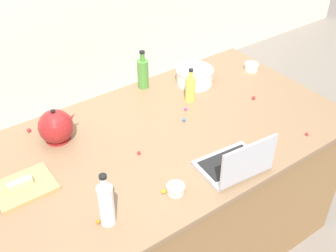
{
  "coord_description": "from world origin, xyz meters",
  "views": [
    {
      "loc": [
        -1.02,
        -1.42,
        2.26
      ],
      "look_at": [
        0.0,
        0.0,
        0.95
      ],
      "focal_mm": 44.64,
      "sensor_mm": 36.0,
      "label": 1
    }
  ],
  "objects_px": {
    "bottle_vinegar": "(106,204)",
    "ramekin_small": "(252,67)",
    "ramekin_medium": "(176,189)",
    "bottle_oil": "(190,88)",
    "kettle": "(56,127)",
    "cutting_board": "(24,187)",
    "mixing_bowl_large": "(195,76)",
    "butter_stick_left": "(20,184)",
    "laptop": "(236,164)",
    "bottle_olive": "(143,73)"
  },
  "relations": [
    {
      "from": "mixing_bowl_large",
      "to": "butter_stick_left",
      "type": "distance_m",
      "value": 1.25
    },
    {
      "from": "cutting_board",
      "to": "ramekin_small",
      "type": "distance_m",
      "value": 1.62
    },
    {
      "from": "laptop",
      "to": "bottle_olive",
      "type": "height_order",
      "value": "bottle_olive"
    },
    {
      "from": "butter_stick_left",
      "to": "bottle_vinegar",
      "type": "bearing_deg",
      "value": -59.64
    },
    {
      "from": "butter_stick_left",
      "to": "ramekin_small",
      "type": "bearing_deg",
      "value": 6.61
    },
    {
      "from": "mixing_bowl_large",
      "to": "bottle_olive",
      "type": "relative_size",
      "value": 0.97
    },
    {
      "from": "kettle",
      "to": "butter_stick_left",
      "type": "relative_size",
      "value": 1.94
    },
    {
      "from": "bottle_vinegar",
      "to": "bottle_olive",
      "type": "distance_m",
      "value": 1.08
    },
    {
      "from": "kettle",
      "to": "bottle_olive",
      "type": "bearing_deg",
      "value": 15.62
    },
    {
      "from": "kettle",
      "to": "ramekin_medium",
      "type": "relative_size",
      "value": 2.61
    },
    {
      "from": "kettle",
      "to": "ramekin_small",
      "type": "relative_size",
      "value": 2.29
    },
    {
      "from": "bottle_vinegar",
      "to": "cutting_board",
      "type": "distance_m",
      "value": 0.46
    },
    {
      "from": "kettle",
      "to": "laptop",
      "type": "bearing_deg",
      "value": -51.07
    },
    {
      "from": "kettle",
      "to": "ramekin_small",
      "type": "xyz_separation_m",
      "value": [
        1.34,
        -0.06,
        -0.06
      ]
    },
    {
      "from": "butter_stick_left",
      "to": "ramekin_small",
      "type": "distance_m",
      "value": 1.64
    },
    {
      "from": "laptop",
      "to": "kettle",
      "type": "relative_size",
      "value": 1.54
    },
    {
      "from": "laptop",
      "to": "bottle_oil",
      "type": "bearing_deg",
      "value": 71.46
    },
    {
      "from": "bottle_vinegar",
      "to": "ramekin_medium",
      "type": "distance_m",
      "value": 0.34
    },
    {
      "from": "bottle_oil",
      "to": "kettle",
      "type": "bearing_deg",
      "value": 172.1
    },
    {
      "from": "laptop",
      "to": "mixing_bowl_large",
      "type": "relative_size",
      "value": 1.4
    },
    {
      "from": "laptop",
      "to": "mixing_bowl_large",
      "type": "distance_m",
      "value": 0.83
    },
    {
      "from": "bottle_olive",
      "to": "kettle",
      "type": "distance_m",
      "value": 0.67
    },
    {
      "from": "butter_stick_left",
      "to": "bottle_olive",
      "type": "bearing_deg",
      "value": 24.65
    },
    {
      "from": "bottle_vinegar",
      "to": "ramekin_small",
      "type": "xyz_separation_m",
      "value": [
        1.4,
        0.58,
        -0.08
      ]
    },
    {
      "from": "bottle_vinegar",
      "to": "ramekin_medium",
      "type": "bearing_deg",
      "value": -5.01
    },
    {
      "from": "laptop",
      "to": "ramekin_small",
      "type": "bearing_deg",
      "value": 41.01
    },
    {
      "from": "butter_stick_left",
      "to": "laptop",
      "type": "bearing_deg",
      "value": -28.54
    },
    {
      "from": "bottle_vinegar",
      "to": "ramekin_small",
      "type": "distance_m",
      "value": 1.52
    },
    {
      "from": "mixing_bowl_large",
      "to": "ramekin_medium",
      "type": "xyz_separation_m",
      "value": [
        -0.66,
        -0.7,
        -0.03
      ]
    },
    {
      "from": "bottle_vinegar",
      "to": "ramekin_small",
      "type": "bearing_deg",
      "value": 22.47
    },
    {
      "from": "mixing_bowl_large",
      "to": "bottle_oil",
      "type": "xyz_separation_m",
      "value": [
        -0.14,
        -0.14,
        0.03
      ]
    },
    {
      "from": "ramekin_small",
      "to": "ramekin_medium",
      "type": "distance_m",
      "value": 1.23
    },
    {
      "from": "bottle_olive",
      "to": "cutting_board",
      "type": "xyz_separation_m",
      "value": [
        -0.92,
        -0.43,
        -0.09
      ]
    },
    {
      "from": "ramekin_small",
      "to": "kettle",
      "type": "bearing_deg",
      "value": 177.5
    },
    {
      "from": "bottle_oil",
      "to": "bottle_vinegar",
      "type": "bearing_deg",
      "value": -147.95
    },
    {
      "from": "kettle",
      "to": "ramekin_medium",
      "type": "bearing_deg",
      "value": -68.09
    },
    {
      "from": "ramekin_medium",
      "to": "laptop",
      "type": "bearing_deg",
      "value": -9.67
    },
    {
      "from": "laptop",
      "to": "bottle_oil",
      "type": "height_order",
      "value": "laptop"
    },
    {
      "from": "mixing_bowl_large",
      "to": "ramekin_medium",
      "type": "bearing_deg",
      "value": -133.56
    },
    {
      "from": "bottle_olive",
      "to": "ramekin_medium",
      "type": "relative_size",
      "value": 2.97
    },
    {
      "from": "laptop",
      "to": "bottle_olive",
      "type": "distance_m",
      "value": 0.9
    },
    {
      "from": "mixing_bowl_large",
      "to": "cutting_board",
      "type": "xyz_separation_m",
      "value": [
        -1.2,
        -0.28,
        -0.04
      ]
    },
    {
      "from": "bottle_vinegar",
      "to": "bottle_oil",
      "type": "height_order",
      "value": "bottle_vinegar"
    },
    {
      "from": "butter_stick_left",
      "to": "ramekin_medium",
      "type": "height_order",
      "value": "butter_stick_left"
    },
    {
      "from": "mixing_bowl_large",
      "to": "butter_stick_left",
      "type": "bearing_deg",
      "value": -167.16
    },
    {
      "from": "bottle_olive",
      "to": "ramekin_medium",
      "type": "xyz_separation_m",
      "value": [
        -0.38,
        -0.85,
        -0.08
      ]
    },
    {
      "from": "laptop",
      "to": "mixing_bowl_large",
      "type": "bearing_deg",
      "value": 65.05
    },
    {
      "from": "ramekin_medium",
      "to": "ramekin_small",
      "type": "bearing_deg",
      "value": 29.51
    },
    {
      "from": "bottle_oil",
      "to": "ramekin_medium",
      "type": "bearing_deg",
      "value": -132.92
    },
    {
      "from": "mixing_bowl_large",
      "to": "kettle",
      "type": "xyz_separation_m",
      "value": [
        -0.93,
        -0.03,
        0.03
      ]
    }
  ]
}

